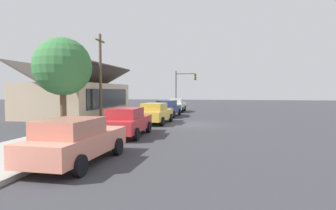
{
  "coord_description": "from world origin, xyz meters",
  "views": [
    {
      "loc": [
        -21.46,
        -2.11,
        2.52
      ],
      "look_at": [
        1.96,
        2.03,
        1.35
      ],
      "focal_mm": 30.84,
      "sensor_mm": 36.0,
      "label": 1
    }
  ],
  "objects_px": {
    "car_cherry": "(127,122)",
    "traffic_light_main": "(184,84)",
    "fire_hydrant_red": "(149,113)",
    "car_coral": "(76,140)",
    "car_mustard": "(156,113)",
    "shade_tree": "(63,67)",
    "car_navy": "(168,108)",
    "car_ivory": "(176,105)",
    "utility_pole_wooden": "(100,75)"
  },
  "relations": [
    {
      "from": "car_cherry",
      "to": "traffic_light_main",
      "type": "height_order",
      "value": "traffic_light_main"
    },
    {
      "from": "traffic_light_main",
      "to": "fire_hydrant_red",
      "type": "distance_m",
      "value": 13.46
    },
    {
      "from": "car_cherry",
      "to": "car_coral",
      "type": "bearing_deg",
      "value": 179.94
    },
    {
      "from": "traffic_light_main",
      "to": "car_mustard",
      "type": "bearing_deg",
      "value": 179.62
    },
    {
      "from": "shade_tree",
      "to": "fire_hydrant_red",
      "type": "relative_size",
      "value": 8.86
    },
    {
      "from": "car_navy",
      "to": "fire_hydrant_red",
      "type": "distance_m",
      "value": 2.52
    },
    {
      "from": "car_navy",
      "to": "traffic_light_main",
      "type": "distance_m",
      "value": 11.28
    },
    {
      "from": "car_mustard",
      "to": "car_navy",
      "type": "distance_m",
      "value": 6.09
    },
    {
      "from": "car_cherry",
      "to": "car_navy",
      "type": "relative_size",
      "value": 0.96
    },
    {
      "from": "car_ivory",
      "to": "traffic_light_main",
      "type": "distance_m",
      "value": 5.3
    },
    {
      "from": "traffic_light_main",
      "to": "utility_pole_wooden",
      "type": "xyz_separation_m",
      "value": [
        -14.46,
        5.66,
        0.44
      ]
    },
    {
      "from": "car_ivory",
      "to": "fire_hydrant_red",
      "type": "height_order",
      "value": "car_ivory"
    },
    {
      "from": "shade_tree",
      "to": "fire_hydrant_red",
      "type": "height_order",
      "value": "shade_tree"
    },
    {
      "from": "car_mustard",
      "to": "traffic_light_main",
      "type": "relative_size",
      "value": 0.9
    },
    {
      "from": "car_coral",
      "to": "utility_pole_wooden",
      "type": "bearing_deg",
      "value": 22.14
    },
    {
      "from": "fire_hydrant_red",
      "to": "car_ivory",
      "type": "bearing_deg",
      "value": -8.95
    },
    {
      "from": "car_ivory",
      "to": "utility_pole_wooden",
      "type": "distance_m",
      "value": 11.67
    },
    {
      "from": "car_cherry",
      "to": "car_mustard",
      "type": "xyz_separation_m",
      "value": [
        6.24,
        -0.22,
        -0.0
      ]
    },
    {
      "from": "car_cherry",
      "to": "car_ivory",
      "type": "distance_m",
      "value": 18.72
    },
    {
      "from": "car_coral",
      "to": "fire_hydrant_red",
      "type": "relative_size",
      "value": 6.8
    },
    {
      "from": "car_coral",
      "to": "traffic_light_main",
      "type": "relative_size",
      "value": 0.93
    },
    {
      "from": "utility_pole_wooden",
      "to": "car_coral",
      "type": "bearing_deg",
      "value": -159.85
    },
    {
      "from": "car_cherry",
      "to": "shade_tree",
      "type": "bearing_deg",
      "value": 56.94
    },
    {
      "from": "car_cherry",
      "to": "car_mustard",
      "type": "distance_m",
      "value": 6.24
    },
    {
      "from": "car_coral",
      "to": "utility_pole_wooden",
      "type": "xyz_separation_m",
      "value": [
        14.93,
        5.48,
        3.11
      ]
    },
    {
      "from": "car_mustard",
      "to": "car_navy",
      "type": "xyz_separation_m",
      "value": [
        6.09,
        0.14,
        0.0
      ]
    },
    {
      "from": "car_coral",
      "to": "car_ivory",
      "type": "height_order",
      "value": "same"
    },
    {
      "from": "shade_tree",
      "to": "traffic_light_main",
      "type": "xyz_separation_m",
      "value": [
        19.63,
        -6.28,
        -0.73
      ]
    },
    {
      "from": "car_mustard",
      "to": "car_ivory",
      "type": "xyz_separation_m",
      "value": [
        12.49,
        0.22,
        -0.0
      ]
    },
    {
      "from": "car_mustard",
      "to": "traffic_light_main",
      "type": "height_order",
      "value": "traffic_light_main"
    },
    {
      "from": "car_coral",
      "to": "car_cherry",
      "type": "xyz_separation_m",
      "value": [
        6.11,
        0.15,
        -0.0
      ]
    },
    {
      "from": "fire_hydrant_red",
      "to": "car_coral",
      "type": "bearing_deg",
      "value": -174.85
    },
    {
      "from": "car_navy",
      "to": "car_mustard",
      "type": "bearing_deg",
      "value": -175.73
    },
    {
      "from": "car_mustard",
      "to": "car_navy",
      "type": "relative_size",
      "value": 0.95
    },
    {
      "from": "car_coral",
      "to": "shade_tree",
      "type": "bearing_deg",
      "value": 33.98
    },
    {
      "from": "car_ivory",
      "to": "shade_tree",
      "type": "bearing_deg",
      "value": 157.48
    },
    {
      "from": "shade_tree",
      "to": "utility_pole_wooden",
      "type": "bearing_deg",
      "value": -6.86
    },
    {
      "from": "car_cherry",
      "to": "shade_tree",
      "type": "distance_m",
      "value": 7.77
    },
    {
      "from": "car_navy",
      "to": "car_cherry",
      "type": "bearing_deg",
      "value": -177.43
    },
    {
      "from": "car_coral",
      "to": "shade_tree",
      "type": "relative_size",
      "value": 0.77
    },
    {
      "from": "car_coral",
      "to": "fire_hydrant_red",
      "type": "xyz_separation_m",
      "value": [
        16.37,
        1.48,
        -0.32
      ]
    },
    {
      "from": "car_coral",
      "to": "utility_pole_wooden",
      "type": "relative_size",
      "value": 0.64
    },
    {
      "from": "car_navy",
      "to": "car_coral",
      "type": "bearing_deg",
      "value": -176.83
    },
    {
      "from": "fire_hydrant_red",
      "to": "shade_tree",
      "type": "bearing_deg",
      "value": 145.04
    },
    {
      "from": "car_mustard",
      "to": "shade_tree",
      "type": "height_order",
      "value": "shade_tree"
    },
    {
      "from": "shade_tree",
      "to": "car_mustard",
      "type": "bearing_deg",
      "value": -67.3
    },
    {
      "from": "shade_tree",
      "to": "traffic_light_main",
      "type": "distance_m",
      "value": 20.62
    },
    {
      "from": "car_mustard",
      "to": "car_coral",
      "type": "bearing_deg",
      "value": -177.47
    },
    {
      "from": "shade_tree",
      "to": "fire_hydrant_red",
      "type": "bearing_deg",
      "value": -34.96
    },
    {
      "from": "car_cherry",
      "to": "shade_tree",
      "type": "height_order",
      "value": "shade_tree"
    }
  ]
}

